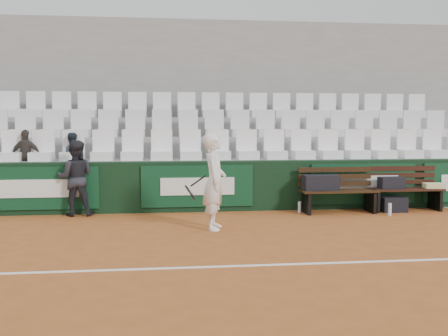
# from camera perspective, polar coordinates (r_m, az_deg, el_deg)

# --- Properties ---
(ground) EXTENTS (80.00, 80.00, 0.00)m
(ground) POSITION_cam_1_polar(r_m,az_deg,el_deg) (6.22, 1.04, -11.19)
(ground) COLOR #A55625
(ground) RESTS_ON ground
(court_baseline) EXTENTS (18.00, 0.06, 0.01)m
(court_baseline) POSITION_cam_1_polar(r_m,az_deg,el_deg) (6.21, 1.04, -11.15)
(court_baseline) COLOR white
(court_baseline) RESTS_ON ground
(back_barrier) EXTENTS (18.00, 0.34, 1.00)m
(back_barrier) POSITION_cam_1_polar(r_m,az_deg,el_deg) (10.02, -1.57, -2.06)
(back_barrier) COLOR black
(back_barrier) RESTS_ON ground
(grandstand_tier_front) EXTENTS (18.00, 0.95, 1.00)m
(grandstand_tier_front) POSITION_cam_1_polar(r_m,az_deg,el_deg) (10.64, -2.23, -1.65)
(grandstand_tier_front) COLOR gray
(grandstand_tier_front) RESTS_ON ground
(grandstand_tier_mid) EXTENTS (18.00, 0.95, 1.45)m
(grandstand_tier_mid) POSITION_cam_1_polar(r_m,az_deg,el_deg) (11.56, -2.59, -0.00)
(grandstand_tier_mid) COLOR #999996
(grandstand_tier_mid) RESTS_ON ground
(grandstand_tier_back) EXTENTS (18.00, 0.95, 1.90)m
(grandstand_tier_back) POSITION_cam_1_polar(r_m,az_deg,el_deg) (12.49, -2.89, 1.40)
(grandstand_tier_back) COLOR #999996
(grandstand_tier_back) RESTS_ON ground
(grandstand_rear_wall) EXTENTS (18.00, 0.30, 4.40)m
(grandstand_rear_wall) POSITION_cam_1_polar(r_m,az_deg,el_deg) (13.10, -3.09, 7.04)
(grandstand_rear_wall) COLOR gray
(grandstand_rear_wall) RESTS_ON ground
(seat_row_front) EXTENTS (11.90, 0.44, 0.63)m
(seat_row_front) POSITION_cam_1_polar(r_m,az_deg,el_deg) (10.40, -2.17, 2.70)
(seat_row_front) COLOR white
(seat_row_front) RESTS_ON grandstand_tier_front
(seat_row_mid) EXTENTS (11.90, 0.44, 0.63)m
(seat_row_mid) POSITION_cam_1_polar(r_m,az_deg,el_deg) (11.34, -2.55, 5.16)
(seat_row_mid) COLOR silver
(seat_row_mid) RESTS_ON grandstand_tier_mid
(seat_row_back) EXTENTS (11.90, 0.44, 0.63)m
(seat_row_back) POSITION_cam_1_polar(r_m,az_deg,el_deg) (12.30, -2.87, 7.24)
(seat_row_back) COLOR silver
(seat_row_back) RESTS_ON grandstand_tier_back
(bench_left) EXTENTS (1.50, 0.56, 0.45)m
(bench_left) POSITION_cam_1_polar(r_m,az_deg,el_deg) (10.08, 12.94, -3.73)
(bench_left) COLOR black
(bench_left) RESTS_ON ground
(bench_right) EXTENTS (1.50, 0.56, 0.45)m
(bench_right) POSITION_cam_1_polar(r_m,az_deg,el_deg) (10.73, 19.94, -3.38)
(bench_right) COLOR black
(bench_right) RESTS_ON ground
(sports_bag_left) EXTENTS (0.71, 0.34, 0.30)m
(sports_bag_left) POSITION_cam_1_polar(r_m,az_deg,el_deg) (9.95, 10.97, -1.64)
(sports_bag_left) COLOR black
(sports_bag_left) RESTS_ON bench_left
(sports_bag_right) EXTENTS (0.52, 0.28, 0.23)m
(sports_bag_right) POSITION_cam_1_polar(r_m,az_deg,el_deg) (10.56, 18.58, -1.60)
(sports_bag_right) COLOR black
(sports_bag_right) RESTS_ON bench_right
(towel) EXTENTS (0.40, 0.31, 0.10)m
(towel) POSITION_cam_1_polar(r_m,az_deg,el_deg) (10.92, 22.80, -1.87)
(towel) COLOR beige
(towel) RESTS_ON bench_right
(sports_bag_ground) EXTENTS (0.49, 0.30, 0.30)m
(sports_bag_ground) POSITION_cam_1_polar(r_m,az_deg,el_deg) (10.49, 18.79, -3.96)
(sports_bag_ground) COLOR black
(sports_bag_ground) RESTS_ON ground
(water_bottle_near) EXTENTS (0.06, 0.06, 0.22)m
(water_bottle_near) POSITION_cam_1_polar(r_m,az_deg,el_deg) (9.94, 8.63, -4.44)
(water_bottle_near) COLOR silver
(water_bottle_near) RESTS_ON ground
(water_bottle_far) EXTENTS (0.07, 0.07, 0.24)m
(water_bottle_far) POSITION_cam_1_polar(r_m,az_deg,el_deg) (10.03, 18.42, -4.51)
(water_bottle_far) COLOR silver
(water_bottle_far) RESTS_ON ground
(tennis_player) EXTENTS (0.73, 0.63, 1.59)m
(tennis_player) POSITION_cam_1_polar(r_m,az_deg,el_deg) (8.22, -1.13, -1.57)
(tennis_player) COLOR white
(tennis_player) RESTS_ON ground
(ball_kid) EXTENTS (0.71, 0.56, 1.44)m
(ball_kid) POSITION_cam_1_polar(r_m,az_deg,el_deg) (9.86, -16.61, -1.11)
(ball_kid) COLOR #212129
(ball_kid) RESTS_ON ground
(spectator_b) EXTENTS (0.66, 0.33, 1.08)m
(spectator_b) POSITION_cam_1_polar(r_m,az_deg,el_deg) (10.79, -21.74, 3.62)
(spectator_b) COLOR #35302B
(spectator_b) RESTS_ON grandstand_tier_front
(spectator_c) EXTENTS (0.57, 0.49, 1.02)m
(spectator_c) POSITION_cam_1_polar(r_m,az_deg,el_deg) (10.60, -17.08, 3.57)
(spectator_c) COLOR #202630
(spectator_c) RESTS_ON grandstand_tier_front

